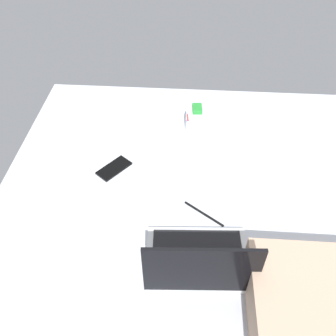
# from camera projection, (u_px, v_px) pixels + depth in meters

# --- Properties ---
(bed_mattress) EXTENTS (1.80, 1.40, 0.18)m
(bed_mattress) POSITION_uv_depth(u_px,v_px,m) (230.00, 207.00, 1.46)
(bed_mattress) COLOR #B7BCC6
(bed_mattress) RESTS_ON ground
(laptop) EXTENTS (0.34, 0.25, 0.23)m
(laptop) POSITION_uv_depth(u_px,v_px,m) (199.00, 261.00, 1.14)
(laptop) COLOR #B7BABC
(laptop) RESTS_ON bed_mattress
(snack_cup) EXTENTS (0.09, 0.09, 0.13)m
(snack_cup) POSITION_uv_depth(u_px,v_px,m) (195.00, 119.00, 1.63)
(snack_cup) COLOR silver
(snack_cup) RESTS_ON bed_mattress
(cell_phone) EXTENTS (0.14, 0.15, 0.01)m
(cell_phone) POSITION_uv_depth(u_px,v_px,m) (114.00, 168.00, 1.48)
(cell_phone) COLOR black
(cell_phone) RESTS_ON bed_mattress
(charger_cable) EXTENTS (0.14, 0.10, 0.01)m
(charger_cable) POSITION_uv_depth(u_px,v_px,m) (204.00, 214.00, 1.32)
(charger_cable) COLOR black
(charger_cable) RESTS_ON bed_mattress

